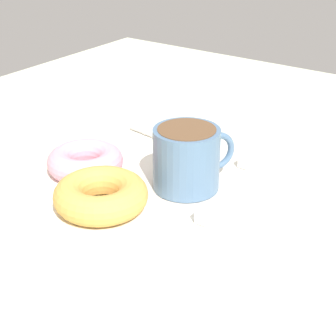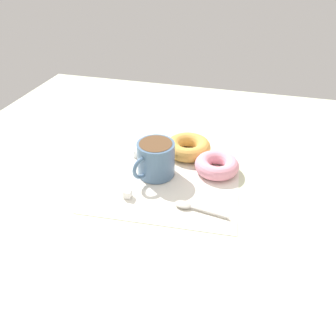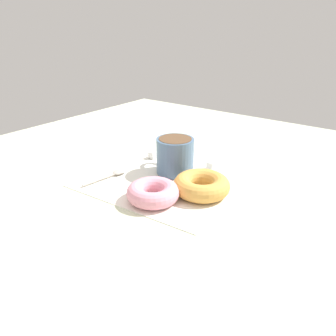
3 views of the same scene
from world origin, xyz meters
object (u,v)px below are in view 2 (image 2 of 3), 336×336
coffee_cup (157,159)px  sugar_cube_extra (127,194)px  spoon (189,206)px  donut_near_cup (217,165)px  sugar_cube (138,153)px  donut_far (188,147)px

coffee_cup → sugar_cube_extra: coffee_cup is taller
spoon → donut_near_cup: bearing=-103.9°
donut_near_cup → sugar_cube: bearing=-4.1°
spoon → sugar_cube_extra: size_ratio=7.02×
sugar_cube → spoon: bearing=136.2°
spoon → sugar_cube_extra: bearing=-0.7°
spoon → sugar_cube_extra: sugar_cube_extra is taller
coffee_cup → donut_far: coffee_cup is taller
donut_near_cup → spoon: (3.65, 14.77, -1.32)cm
donut_near_cup → donut_far: donut_far is taller
coffee_cup → sugar_cube_extra: 11.16cm
donut_far → sugar_cube: donut_far is taller
coffee_cup → sugar_cube: size_ratio=6.08×
coffee_cup → spoon: bearing=134.7°
donut_far → spoon: (-4.69, 20.96, -1.47)cm
spoon → sugar_cube: bearing=-43.8°
sugar_cube_extra → coffee_cup: bearing=-111.8°
donut_near_cup → donut_far: size_ratio=0.90×
donut_near_cup → sugar_cube_extra: donut_near_cup is taller
spoon → sugar_cube: size_ratio=6.37×
coffee_cup → spoon: (-9.90, 10.02, -3.94)cm
donut_near_cup → sugar_cube: donut_near_cup is taller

